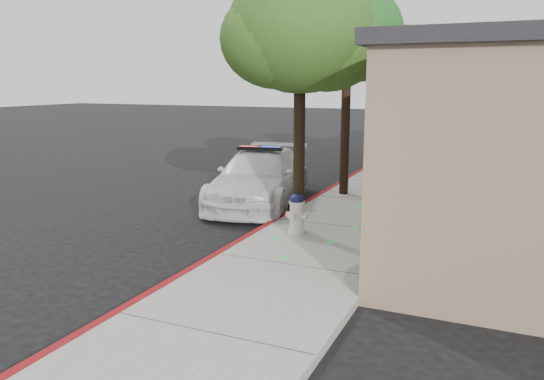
{
  "coord_description": "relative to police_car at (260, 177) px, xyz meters",
  "views": [
    {
      "loc": [
        5.17,
        -8.81,
        3.49
      ],
      "look_at": [
        0.12,
        2.57,
        0.96
      ],
      "focal_mm": 35.36,
      "sensor_mm": 36.0,
      "label": 1
    }
  ],
  "objects": [
    {
      "name": "sidewalk",
      "position": [
        2.91,
        -1.92,
        -0.71
      ],
      "size": [
        3.2,
        60.0,
        0.15
      ],
      "primitive_type": "cube",
      "color": "gray",
      "rests_on": "ground"
    },
    {
      "name": "police_car",
      "position": [
        0.0,
        0.0,
        0.0
      ],
      "size": [
        3.13,
        5.67,
        1.68
      ],
      "rotation": [
        0.0,
        0.0,
        0.18
      ],
      "color": "silver",
      "rests_on": "ground"
    },
    {
      "name": "street_tree_near",
      "position": [
        2.27,
        -2.77,
        3.64
      ],
      "size": [
        3.32,
        3.13,
        5.73
      ],
      "rotation": [
        0.0,
        0.0,
        -0.08
      ],
      "color": "black",
      "rests_on": "sidewalk"
    },
    {
      "name": "street_tree_far",
      "position": [
        2.54,
        7.27,
        3.45
      ],
      "size": [
        2.92,
        2.96,
        5.43
      ],
      "rotation": [
        0.0,
        0.0,
        0.34
      ],
      "color": "black",
      "rests_on": "sidewalk"
    },
    {
      "name": "ground",
      "position": [
        1.31,
        -4.92,
        -0.78
      ],
      "size": [
        120.0,
        120.0,
        0.0
      ],
      "primitive_type": "plane",
      "color": "black",
      "rests_on": "ground"
    },
    {
      "name": "red_curb",
      "position": [
        1.37,
        -1.92,
        -0.7
      ],
      "size": [
        0.14,
        60.0,
        0.16
      ],
      "primitive_type": "cube",
      "color": "maroon",
      "rests_on": "ground"
    },
    {
      "name": "fire_hydrant",
      "position": [
        2.29,
        -2.93,
        -0.17
      ],
      "size": [
        0.53,
        0.46,
        0.92
      ],
      "rotation": [
        0.0,
        0.0,
        -0.13
      ],
      "color": "white",
      "rests_on": "sidewalk"
    },
    {
      "name": "street_tree_mid",
      "position": [
        2.01,
        1.73,
        3.95
      ],
      "size": [
        3.2,
        3.28,
        6.08
      ],
      "rotation": [
        0.0,
        0.0,
        0.25
      ],
      "color": "black",
      "rests_on": "sidewalk"
    }
  ]
}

